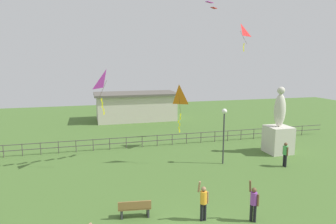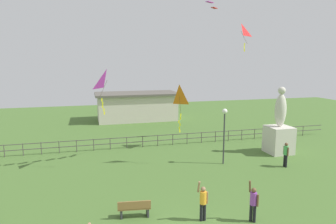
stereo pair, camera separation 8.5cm
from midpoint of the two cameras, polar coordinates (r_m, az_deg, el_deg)
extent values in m
cube|color=beige|center=(25.08, 19.96, -4.92)|extent=(1.79, 1.79, 2.10)
ellipsoid|color=beige|center=(24.62, 20.26, 0.32)|extent=(0.90, 0.76, 2.54)
sphere|color=beige|center=(24.44, 20.47, 3.83)|extent=(0.56, 0.56, 0.56)
cylinder|color=#38383D|center=(21.24, 10.32, -5.01)|extent=(0.10, 0.10, 3.56)
sphere|color=white|center=(20.84, 10.48, 0.14)|extent=(0.36, 0.36, 0.36)
cube|color=olive|center=(14.58, -6.48, -17.52)|extent=(1.54, 0.59, 0.06)
cube|color=olive|center=(14.32, -6.48, -17.06)|extent=(1.50, 0.25, 0.36)
cube|color=#333338|center=(14.69, -8.93, -18.35)|extent=(0.08, 0.36, 0.45)
cube|color=#333338|center=(14.71, -4.00, -18.22)|extent=(0.08, 0.36, 0.45)
cylinder|color=black|center=(14.30, 6.19, -18.29)|extent=(0.14, 0.14, 0.81)
cylinder|color=black|center=(14.36, 6.79, -18.18)|extent=(0.14, 0.14, 0.81)
cylinder|color=orange|center=(14.02, 6.54, -15.73)|extent=(0.30, 0.30, 0.57)
sphere|color=#8C6647|center=(13.85, 6.58, -14.24)|extent=(0.22, 0.22, 0.22)
cylinder|color=#8C6647|center=(13.77, 5.73, -13.86)|extent=(0.10, 0.23, 0.55)
cylinder|color=#8C6647|center=(14.11, 7.30, -15.72)|extent=(0.09, 0.09, 0.55)
cylinder|color=black|center=(22.10, 21.20, -8.60)|extent=(0.15, 0.15, 0.85)
cylinder|color=black|center=(22.22, 20.94, -8.49)|extent=(0.15, 0.15, 0.85)
cylinder|color=#4CB259|center=(21.95, 21.18, -6.74)|extent=(0.31, 0.31, 0.60)
sphere|color=brown|center=(21.84, 21.25, -5.69)|extent=(0.23, 0.23, 0.23)
cylinder|color=brown|center=(21.81, 21.52, -6.97)|extent=(0.09, 0.09, 0.57)
cylinder|color=brown|center=(22.12, 20.84, -6.70)|extent=(0.09, 0.09, 0.57)
cylinder|color=black|center=(14.68, 15.27, -17.82)|extent=(0.14, 0.14, 0.81)
cylinder|color=black|center=(14.64, 15.88, -17.93)|extent=(0.14, 0.14, 0.81)
cylinder|color=purple|center=(14.36, 15.70, -15.43)|extent=(0.30, 0.30, 0.57)
sphere|color=brown|center=(14.20, 15.77, -13.98)|extent=(0.22, 0.22, 0.22)
cylinder|color=brown|center=(14.25, 15.09, -13.36)|extent=(0.19, 0.18, 0.55)
cylinder|color=brown|center=(14.32, 16.47, -15.69)|extent=(0.09, 0.09, 0.54)
pyramid|color=#B22DB2|center=(19.50, -11.58, 5.91)|extent=(1.09, 1.18, 1.26)
cylinder|color=#4C381E|center=(19.71, -12.36, 4.10)|extent=(0.58, 0.37, 1.26)
cube|color=yellow|center=(19.73, -12.55, 2.24)|extent=(0.08, 0.04, 0.20)
cube|color=yellow|center=(19.78, -12.41, 1.62)|extent=(0.09, 0.02, 0.20)
cube|color=yellow|center=(19.81, -12.41, 0.99)|extent=(0.08, 0.04, 0.20)
cube|color=yellow|center=(19.88, -12.18, 0.38)|extent=(0.11, 0.04, 0.21)
cube|color=yellow|center=(19.93, -12.10, -0.23)|extent=(0.11, 0.05, 0.21)
pyramid|color=orange|center=(19.98, 1.96, 3.14)|extent=(0.96, 0.86, 1.39)
cylinder|color=#4C381E|center=(20.32, 2.11, 1.27)|extent=(0.28, 0.47, 1.40)
cube|color=yellow|center=(20.47, 2.24, -0.56)|extent=(0.11, 0.02, 0.21)
cube|color=yellow|center=(20.50, 2.20, -1.17)|extent=(0.08, 0.04, 0.20)
cube|color=yellow|center=(20.44, 1.89, -1.83)|extent=(0.09, 0.02, 0.20)
cube|color=yellow|center=(20.56, 2.11, -2.39)|extent=(0.10, 0.04, 0.20)
cube|color=yellow|center=(20.56, 1.97, -3.01)|extent=(0.10, 0.05, 0.20)
cube|color=yellow|center=(20.65, 2.07, -3.59)|extent=(0.09, 0.04, 0.20)
pyramid|color=red|center=(24.78, 13.37, 14.65)|extent=(1.30, 1.19, 1.01)
cylinder|color=#4C381E|center=(24.62, 13.96, 13.49)|extent=(0.37, 0.49, 1.01)
cube|color=yellow|center=(24.67, 14.04, 12.26)|extent=(0.11, 0.02, 0.21)
cube|color=yellow|center=(24.63, 13.97, 11.76)|extent=(0.10, 0.05, 0.20)
cube|color=yellow|center=(24.65, 14.00, 11.24)|extent=(0.09, 0.02, 0.20)
cube|color=#B22DB2|center=(21.03, 7.69, 19.84)|extent=(0.67, 0.56, 0.03)
cube|color=red|center=(21.55, 8.52, 18.85)|extent=(0.62, 0.63, 0.03)
cylinder|color=#4C4742|center=(25.70, -28.72, -6.51)|extent=(0.06, 0.06, 0.95)
cylinder|color=#4C4742|center=(25.42, -25.89, -6.46)|extent=(0.06, 0.06, 0.95)
cylinder|color=#4C4742|center=(25.20, -23.00, -6.38)|extent=(0.06, 0.06, 0.95)
cylinder|color=#4C4742|center=(25.05, -20.05, -6.29)|extent=(0.06, 0.06, 0.95)
cylinder|color=#4C4742|center=(24.96, -17.06, -6.19)|extent=(0.06, 0.06, 0.95)
cylinder|color=#4C4742|center=(24.94, -14.03, -6.06)|extent=(0.06, 0.06, 0.95)
cylinder|color=#4C4742|center=(24.99, -11.05, -5.92)|extent=(0.06, 0.06, 0.95)
cylinder|color=#4C4742|center=(25.11, -7.98, -5.76)|extent=(0.06, 0.06, 0.95)
cylinder|color=#4C4742|center=(25.29, -5.00, -5.58)|extent=(0.06, 0.06, 0.95)
cylinder|color=#4C4742|center=(25.54, -2.14, -5.40)|extent=(0.06, 0.06, 0.95)
cylinder|color=#4C4742|center=(25.85, 0.71, -5.21)|extent=(0.06, 0.06, 0.95)
cylinder|color=#4C4742|center=(26.22, 3.42, -5.02)|extent=(0.06, 0.06, 0.95)
cylinder|color=#4C4742|center=(26.66, 6.15, -4.81)|extent=(0.06, 0.06, 0.95)
cylinder|color=#4C4742|center=(27.16, 8.74, -4.60)|extent=(0.06, 0.06, 0.95)
cylinder|color=#4C4742|center=(27.68, 11.12, -4.40)|extent=(0.06, 0.06, 0.95)
cylinder|color=#4C4742|center=(28.27, 13.53, -4.19)|extent=(0.06, 0.06, 0.95)
cylinder|color=#4C4742|center=(28.91, 15.80, -3.99)|extent=(0.06, 0.06, 0.95)
cylinder|color=#4C4742|center=(29.58, 17.96, -3.79)|extent=(0.06, 0.06, 0.95)
cylinder|color=#4C4742|center=(30.31, 20.05, -3.59)|extent=(0.06, 0.06, 0.95)
cylinder|color=#4C4742|center=(31.07, 22.02, -3.39)|extent=(0.06, 0.06, 0.95)
cylinder|color=#4C4742|center=(31.86, 23.89, -3.21)|extent=(0.06, 0.06, 0.95)
cube|color=#4C4742|center=(25.13, -5.69, -4.67)|extent=(36.00, 0.05, 0.05)
cube|color=#4C4742|center=(25.24, -5.67, -5.62)|extent=(36.00, 0.05, 0.05)
cube|color=beige|center=(36.91, -6.13, 0.89)|extent=(9.25, 4.35, 3.07)
cube|color=#59544C|center=(36.69, -6.17, 3.45)|extent=(9.85, 4.95, 0.24)
camera|label=1|loc=(0.04, -90.15, -0.03)|focal=32.30mm
camera|label=2|loc=(0.04, 89.85, 0.03)|focal=32.30mm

